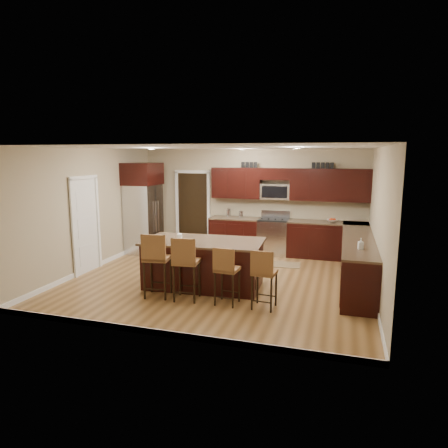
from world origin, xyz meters
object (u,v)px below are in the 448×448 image
(stool_mid, at_px, (185,261))
(stool_extra, at_px, (264,272))
(island, at_px, (204,265))
(range, at_px, (273,236))
(stool_left, at_px, (156,258))
(stool_right, at_px, (226,269))
(refrigerator, at_px, (143,207))

(stool_mid, height_order, stool_extra, stool_mid)
(stool_extra, bearing_deg, island, 152.62)
(range, height_order, island, range)
(stool_left, distance_m, stool_mid, 0.57)
(island, distance_m, stool_right, 1.12)
(stool_left, bearing_deg, island, 46.66)
(range, relative_size, island, 0.47)
(stool_mid, bearing_deg, stool_right, -5.72)
(island, bearing_deg, refrigerator, 135.46)
(stool_right, bearing_deg, island, 134.39)
(stool_mid, height_order, stool_right, stool_mid)
(stool_left, relative_size, refrigerator, 0.50)
(stool_mid, height_order, refrigerator, refrigerator)
(island, relative_size, refrigerator, 1.00)
(stool_mid, relative_size, refrigerator, 0.49)
(range, bearing_deg, stool_mid, -103.52)
(refrigerator, bearing_deg, stool_left, -58.57)
(stool_mid, relative_size, stool_right, 1.12)
(range, distance_m, stool_mid, 3.89)
(range, xyz_separation_m, stool_mid, (-0.91, -3.77, 0.25))
(island, height_order, stool_right, stool_right)
(stool_left, xyz_separation_m, stool_right, (1.30, 0.01, -0.10))
(stool_left, xyz_separation_m, stool_extra, (1.95, 0.01, -0.10))
(refrigerator, bearing_deg, stool_right, -43.60)
(stool_right, bearing_deg, range, 91.88)
(stool_mid, bearing_deg, refrigerator, 122.40)
(stool_mid, bearing_deg, island, 81.45)
(stool_left, height_order, stool_right, stool_left)
(island, bearing_deg, stool_left, -128.31)
(range, relative_size, refrigerator, 0.47)
(island, distance_m, stool_left, 1.09)
(stool_right, bearing_deg, stool_left, -175.13)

